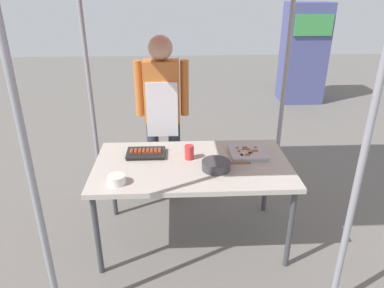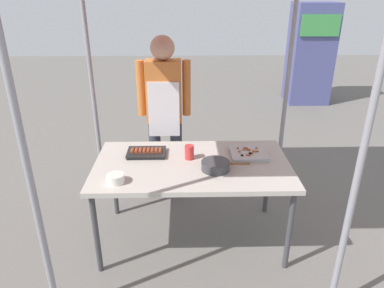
{
  "view_description": "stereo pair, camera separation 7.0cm",
  "coord_description": "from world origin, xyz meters",
  "px_view_note": "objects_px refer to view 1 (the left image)",
  "views": [
    {
      "loc": [
        -0.13,
        -2.6,
        2.09
      ],
      "look_at": [
        0.0,
        0.05,
        0.9
      ],
      "focal_mm": 33.44,
      "sensor_mm": 36.0,
      "label": 1
    },
    {
      "loc": [
        -0.06,
        -2.61,
        2.09
      ],
      "look_at": [
        0.0,
        0.05,
        0.9
      ],
      "focal_mm": 33.44,
      "sensor_mm": 36.0,
      "label": 2
    }
  ],
  "objects_px": {
    "tray_grilled_sausages": "(146,153)",
    "condiment_bowl": "(117,180)",
    "stall_table": "(192,169)",
    "cooking_wok": "(216,165)",
    "tray_meat_skewers": "(248,153)",
    "vendor_woman": "(162,106)",
    "drink_cup_near_edge": "(189,152)",
    "neighbor_stall_left": "(304,53)"
  },
  "relations": [
    {
      "from": "stall_table",
      "to": "condiment_bowl",
      "type": "distance_m",
      "value": 0.65
    },
    {
      "from": "drink_cup_near_edge",
      "to": "neighbor_stall_left",
      "type": "distance_m",
      "value": 4.61
    },
    {
      "from": "tray_meat_skewers",
      "to": "neighbor_stall_left",
      "type": "xyz_separation_m",
      "value": [
        1.81,
        3.94,
        0.14
      ]
    },
    {
      "from": "tray_grilled_sausages",
      "to": "neighbor_stall_left",
      "type": "relative_size",
      "value": 0.18
    },
    {
      "from": "vendor_woman",
      "to": "tray_grilled_sausages",
      "type": "bearing_deg",
      "value": 77.21
    },
    {
      "from": "stall_table",
      "to": "tray_grilled_sausages",
      "type": "relative_size",
      "value": 4.88
    },
    {
      "from": "stall_table",
      "to": "tray_meat_skewers",
      "type": "height_order",
      "value": "tray_meat_skewers"
    },
    {
      "from": "tray_grilled_sausages",
      "to": "vendor_woman",
      "type": "distance_m",
      "value": 0.64
    },
    {
      "from": "stall_table",
      "to": "drink_cup_near_edge",
      "type": "bearing_deg",
      "value": 104.14
    },
    {
      "from": "vendor_woman",
      "to": "stall_table",
      "type": "bearing_deg",
      "value": 108.73
    },
    {
      "from": "stall_table",
      "to": "neighbor_stall_left",
      "type": "height_order",
      "value": "neighbor_stall_left"
    },
    {
      "from": "drink_cup_near_edge",
      "to": "condiment_bowl",
      "type": "bearing_deg",
      "value": -145.06
    },
    {
      "from": "tray_meat_skewers",
      "to": "condiment_bowl",
      "type": "xyz_separation_m",
      "value": [
        -1.06,
        -0.44,
        0.02
      ]
    },
    {
      "from": "cooking_wok",
      "to": "neighbor_stall_left",
      "type": "height_order",
      "value": "neighbor_stall_left"
    },
    {
      "from": "tray_grilled_sausages",
      "to": "cooking_wok",
      "type": "xyz_separation_m",
      "value": [
        0.57,
        -0.28,
        0.02
      ]
    },
    {
      "from": "drink_cup_near_edge",
      "to": "vendor_woman",
      "type": "xyz_separation_m",
      "value": [
        -0.24,
        0.67,
        0.19
      ]
    },
    {
      "from": "tray_meat_skewers",
      "to": "condiment_bowl",
      "type": "bearing_deg",
      "value": -157.45
    },
    {
      "from": "drink_cup_near_edge",
      "to": "neighbor_stall_left",
      "type": "height_order",
      "value": "neighbor_stall_left"
    },
    {
      "from": "condiment_bowl",
      "to": "cooking_wok",
      "type": "bearing_deg",
      "value": 13.84
    },
    {
      "from": "stall_table",
      "to": "neighbor_stall_left",
      "type": "bearing_deg",
      "value": 60.65
    },
    {
      "from": "tray_grilled_sausages",
      "to": "vendor_woman",
      "type": "xyz_separation_m",
      "value": [
        0.13,
        0.58,
        0.23
      ]
    },
    {
      "from": "drink_cup_near_edge",
      "to": "neighbor_stall_left",
      "type": "xyz_separation_m",
      "value": [
        2.31,
        3.99,
        0.1
      ]
    },
    {
      "from": "condiment_bowl",
      "to": "drink_cup_near_edge",
      "type": "relative_size",
      "value": 1.09
    },
    {
      "from": "tray_grilled_sausages",
      "to": "condiment_bowl",
      "type": "xyz_separation_m",
      "value": [
        -0.18,
        -0.47,
        0.01
      ]
    },
    {
      "from": "stall_table",
      "to": "drink_cup_near_edge",
      "type": "xyz_separation_m",
      "value": [
        -0.02,
        0.08,
        0.11
      ]
    },
    {
      "from": "stall_table",
      "to": "tray_grilled_sausages",
      "type": "xyz_separation_m",
      "value": [
        -0.39,
        0.17,
        0.07
      ]
    },
    {
      "from": "condiment_bowl",
      "to": "vendor_woman",
      "type": "xyz_separation_m",
      "value": [
        0.31,
        1.06,
        0.21
      ]
    },
    {
      "from": "condiment_bowl",
      "to": "vendor_woman",
      "type": "bearing_deg",
      "value": 73.41
    },
    {
      "from": "tray_grilled_sausages",
      "to": "tray_meat_skewers",
      "type": "relative_size",
      "value": 1.07
    },
    {
      "from": "neighbor_stall_left",
      "to": "tray_meat_skewers",
      "type": "bearing_deg",
      "value": -114.65
    },
    {
      "from": "neighbor_stall_left",
      "to": "vendor_woman",
      "type": "bearing_deg",
      "value": -127.51
    },
    {
      "from": "condiment_bowl",
      "to": "vendor_woman",
      "type": "distance_m",
      "value": 1.12
    },
    {
      "from": "stall_table",
      "to": "neighbor_stall_left",
      "type": "distance_m",
      "value": 4.68
    },
    {
      "from": "drink_cup_near_edge",
      "to": "stall_table",
      "type": "bearing_deg",
      "value": -75.86
    },
    {
      "from": "vendor_woman",
      "to": "drink_cup_near_edge",
      "type": "bearing_deg",
      "value": 109.29
    },
    {
      "from": "cooking_wok",
      "to": "vendor_woman",
      "type": "bearing_deg",
      "value": 116.92
    },
    {
      "from": "stall_table",
      "to": "vendor_woman",
      "type": "height_order",
      "value": "vendor_woman"
    },
    {
      "from": "stall_table",
      "to": "tray_meat_skewers",
      "type": "distance_m",
      "value": 0.51
    },
    {
      "from": "drink_cup_near_edge",
      "to": "vendor_woman",
      "type": "distance_m",
      "value": 0.74
    },
    {
      "from": "stall_table",
      "to": "condiment_bowl",
      "type": "xyz_separation_m",
      "value": [
        -0.57,
        -0.3,
        0.09
      ]
    },
    {
      "from": "drink_cup_near_edge",
      "to": "tray_grilled_sausages",
      "type": "bearing_deg",
      "value": 166.67
    },
    {
      "from": "stall_table",
      "to": "vendor_woman",
      "type": "distance_m",
      "value": 0.85
    }
  ]
}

